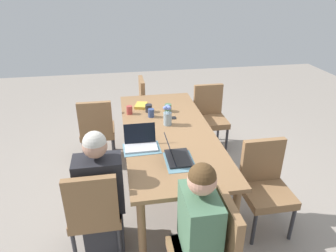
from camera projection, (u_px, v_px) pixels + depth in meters
name	position (u px, v px, depth m)	size (l,w,h in m)	color
ground_plane	(168.00, 185.00, 3.72)	(10.00, 10.00, 0.00)	gray
dining_table	(168.00, 136.00, 3.42)	(2.29, 0.97, 0.75)	olive
chair_head_left_left_near	(210.00, 249.00, 2.23)	(0.44, 0.44, 0.90)	olive
person_head_left_left_near	(198.00, 241.00, 2.26)	(0.40, 0.36, 1.19)	#2D2D33
chair_far_left_mid	(94.00, 209.00, 2.61)	(0.44, 0.44, 0.90)	olive
person_far_left_mid	(101.00, 200.00, 2.67)	(0.36, 0.40, 1.19)	#2D2D33
chair_near_left_far	(265.00, 182.00, 2.95)	(0.44, 0.44, 0.90)	olive
chair_near_right_near	(210.00, 114.00, 4.42)	(0.44, 0.44, 0.90)	olive
chair_far_right_mid	(97.00, 128.00, 4.01)	(0.44, 0.44, 0.90)	olive
chair_head_right_right_far	(150.00, 104.00, 4.77)	(0.44, 0.44, 0.90)	olive
flower_vase	(168.00, 116.00, 3.47)	(0.11, 0.10, 0.24)	#8EA8B7
placemat_head_left_left_near	(179.00, 161.00, 2.81)	(0.36, 0.26, 0.00)	slate
placemat_far_left_mid	(142.00, 149.00, 3.02)	(0.36, 0.26, 0.00)	slate
laptop_head_left_left_near	(176.00, 155.00, 2.83)	(0.32, 0.22, 0.21)	black
laptop_far_left_mid	(141.00, 142.00, 3.04)	(0.22, 0.32, 0.21)	silver
coffee_mug_near_left	(168.00, 108.00, 3.84)	(0.09, 0.09, 0.09)	#47704C
coffee_mug_near_right	(151.00, 113.00, 3.69)	(0.08, 0.08, 0.10)	#33477A
coffee_mug_centre_left	(129.00, 110.00, 3.77)	(0.07, 0.07, 0.10)	#AD3D38
coffee_mug_centre_right	(149.00, 108.00, 3.83)	(0.09, 0.09, 0.10)	#232328
book_red_cover	(141.00, 105.00, 3.99)	(0.20, 0.14, 0.04)	gold
phone_black	(170.00, 118.00, 3.67)	(0.15, 0.07, 0.01)	black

